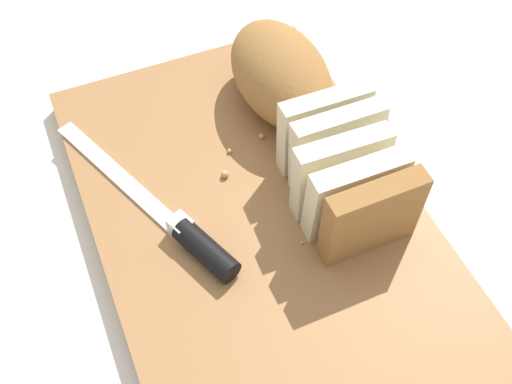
{
  "coord_description": "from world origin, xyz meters",
  "views": [
    {
      "loc": [
        0.32,
        -0.12,
        0.51
      ],
      "look_at": [
        0.0,
        0.0,
        0.05
      ],
      "focal_mm": 43.46,
      "sensor_mm": 36.0,
      "label": 1
    }
  ],
  "objects": [
    {
      "name": "bread_knife",
      "position": [
        0.01,
        -0.07,
        0.03
      ],
      "size": [
        0.24,
        0.13,
        0.02
      ],
      "rotation": [
        0.0,
        0.0,
        3.57
      ],
      "color": "silver",
      "rests_on": "cutting_board"
    },
    {
      "name": "crumb_stray_right",
      "position": [
        -0.08,
        0.0,
        0.03
      ],
      "size": [
        0.0,
        0.0,
        0.0
      ],
      "primitive_type": "sphere",
      "color": "tan",
      "rests_on": "cutting_board"
    },
    {
      "name": "bread_loaf",
      "position": [
        -0.07,
        0.08,
        0.07
      ],
      "size": [
        0.29,
        0.11,
        0.08
      ],
      "rotation": [
        0.0,
        0.0,
        0.06
      ],
      "color": "#996633",
      "rests_on": "cutting_board"
    },
    {
      "name": "cutting_board",
      "position": [
        0.0,
        0.0,
        0.01
      ],
      "size": [
        0.48,
        0.32,
        0.02
      ],
      "primitive_type": "cube",
      "rotation": [
        0.0,
        0.0,
        0.04
      ],
      "color": "#9E6B3D",
      "rests_on": "ground_plane"
    },
    {
      "name": "ground_plane",
      "position": [
        0.0,
        0.0,
        0.0
      ],
      "size": [
        3.0,
        3.0,
        0.0
      ],
      "primitive_type": "plane",
      "color": "silver"
    },
    {
      "name": "crumb_near_knife",
      "position": [
        -0.09,
        0.04,
        0.03
      ],
      "size": [
        0.01,
        0.01,
        0.01
      ],
      "primitive_type": "sphere",
      "color": "tan",
      "rests_on": "cutting_board"
    },
    {
      "name": "crumb_near_loaf",
      "position": [
        0.05,
        0.03,
        0.03
      ],
      "size": [
        0.0,
        0.0,
        0.0
      ],
      "primitive_type": "sphere",
      "color": "tan",
      "rests_on": "cutting_board"
    },
    {
      "name": "crumb_stray_left",
      "position": [
        -0.05,
        -0.01,
        0.03
      ],
      "size": [
        0.01,
        0.01,
        0.01
      ],
      "primitive_type": "sphere",
      "color": "tan",
      "rests_on": "cutting_board"
    }
  ]
}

